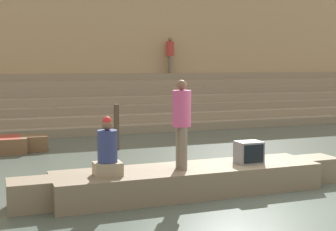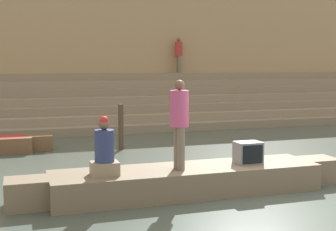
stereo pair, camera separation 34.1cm
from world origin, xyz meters
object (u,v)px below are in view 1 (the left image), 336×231
at_px(tv_set, 249,152).
at_px(person_on_steps, 170,53).
at_px(mooring_post, 117,127).
at_px(rowboat_main, 189,179).
at_px(person_standing, 182,118).
at_px(person_rowing, 107,152).

xyz_separation_m(tv_set, person_on_steps, (2.85, 12.26, 2.35)).
bearing_deg(tv_set, person_on_steps, 81.78).
bearing_deg(tv_set, mooring_post, 110.46).
bearing_deg(rowboat_main, person_standing, -153.21).
height_order(person_standing, mooring_post, person_standing).
height_order(rowboat_main, person_standing, person_standing).
relative_size(person_rowing, person_on_steps, 0.66).
height_order(tv_set, mooring_post, mooring_post).
bearing_deg(person_on_steps, person_standing, -178.71).
xyz_separation_m(tv_set, mooring_post, (-1.46, 5.25, -0.06)).
bearing_deg(person_on_steps, person_rowing, 175.56).
distance_m(person_rowing, person_on_steps, 13.77).
distance_m(person_standing, person_on_steps, 13.13).
bearing_deg(person_rowing, person_standing, -14.28).
distance_m(person_standing, tv_set, 1.68).
bearing_deg(person_on_steps, rowboat_main, -178.01).
distance_m(mooring_post, person_on_steps, 8.58).
relative_size(person_standing, tv_set, 3.32).
xyz_separation_m(person_standing, tv_set, (1.50, 0.03, -0.76)).
relative_size(rowboat_main, tv_set, 13.16).
height_order(rowboat_main, person_rowing, person_rowing).
bearing_deg(person_rowing, tv_set, -14.03).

